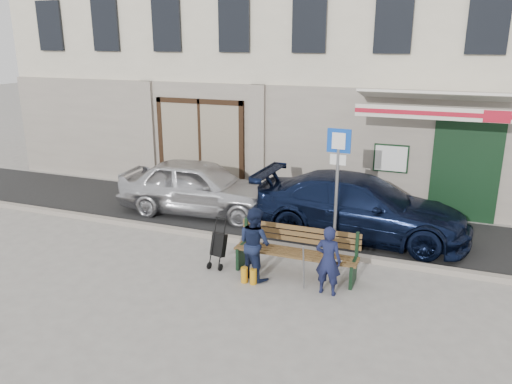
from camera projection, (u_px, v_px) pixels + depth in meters
The scene contains 11 objects.
ground at pixel (235, 274), 9.73m from camera, with size 80.00×80.00×0.00m, color #9E9991.
asphalt_lane at pixel (284, 222), 12.49m from camera, with size 60.00×3.20×0.01m, color #282828.
curb at pixel (262, 243), 11.05m from camera, with size 60.00×0.18×0.12m, color #9E9384.
building at pixel (339, 20), 15.82m from camera, with size 20.00×8.27×10.00m.
car_silver at pixel (199, 187), 12.99m from camera, with size 1.69×4.21×1.43m, color silver.
car_navy at pixel (360, 207), 11.44m from camera, with size 1.99×4.89×1.42m, color black.
parking_sign at pixel (337, 171), 10.30m from camera, with size 0.49×0.08×2.66m.
bench at pixel (294, 252), 9.60m from camera, with size 2.40×1.17×0.98m.
man at pixel (328, 261), 8.80m from camera, with size 0.47×0.31×1.29m, color #161A3C.
woman at pixel (255, 243), 9.41m from camera, with size 0.68×0.53×1.41m, color #141C38.
stroller at pixel (219, 246), 9.95m from camera, with size 0.33×0.44×0.99m.
Camera 1 is at (3.56, -8.10, 4.37)m, focal length 35.00 mm.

